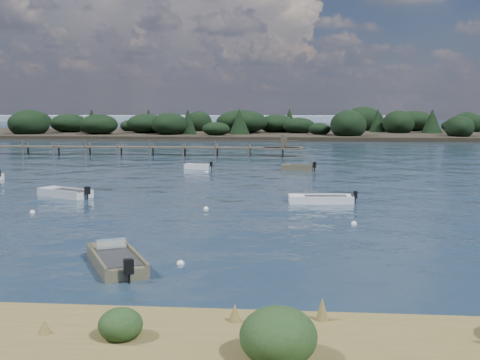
# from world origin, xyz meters

# --- Properties ---
(ground) EXTENTS (400.00, 400.00, 0.00)m
(ground) POSITION_xyz_m (0.00, 60.00, 0.00)
(ground) COLOR #152331
(ground) RESTS_ON ground
(shore_lip) EXTENTS (160.00, 0.60, 0.30)m
(shore_lip) POSITION_xyz_m (0.00, -12.20, 0.00)
(shore_lip) COLOR black
(shore_lip) RESTS_ON ground
(dinghy_near_olive) EXTENTS (3.48, 4.69, 1.16)m
(dinghy_near_olive) POSITION_xyz_m (-1.70, -6.28, 0.15)
(dinghy_near_olive) COLOR brown
(dinghy_near_olive) RESTS_ON ground
(tender_far_grey_b) EXTENTS (3.45, 1.93, 1.16)m
(tender_far_grey_b) POSITION_xyz_m (5.65, 30.36, 0.16)
(tender_far_grey_b) COLOR brown
(tender_far_grey_b) RESTS_ON ground
(tender_far_white) EXTENTS (2.93, 1.47, 0.98)m
(tender_far_white) POSITION_xyz_m (-4.42, 31.02, 0.14)
(tender_far_white) COLOR silver
(tender_far_white) RESTS_ON ground
(dinghy_mid_grey) EXTENTS (4.31, 3.19, 1.10)m
(dinghy_mid_grey) POSITION_xyz_m (-10.69, 11.53, 0.15)
(dinghy_mid_grey) COLOR #B0B5B7
(dinghy_mid_grey) RESTS_ON ground
(dinghy_mid_white_a) EXTENTS (4.51, 1.87, 1.04)m
(dinghy_mid_white_a) POSITION_xyz_m (7.02, 10.38, 0.14)
(dinghy_mid_white_a) COLOR silver
(dinghy_mid_white_a) RESTS_ON ground
(buoy_a) EXTENTS (0.32, 0.32, 0.32)m
(buoy_a) POSITION_xyz_m (0.76, -5.68, 0.00)
(buoy_a) COLOR silver
(buoy_a) RESTS_ON ground
(buoy_b) EXTENTS (0.32, 0.32, 0.32)m
(buoy_b) POSITION_xyz_m (8.48, 3.23, 0.00)
(buoy_b) COLOR silver
(buoy_b) RESTS_ON ground
(buoy_c) EXTENTS (0.32, 0.32, 0.32)m
(buoy_c) POSITION_xyz_m (-10.21, 5.14, 0.00)
(buoy_c) COLOR silver
(buoy_c) RESTS_ON ground
(buoy_e) EXTENTS (0.32, 0.32, 0.32)m
(buoy_e) POSITION_xyz_m (-3.06, 27.98, 0.00)
(buoy_e) COLOR silver
(buoy_e) RESTS_ON ground
(buoy_extra_a) EXTENTS (0.32, 0.32, 0.32)m
(buoy_extra_a) POSITION_xyz_m (-0.09, 7.22, 0.00)
(buoy_extra_a) COLOR silver
(buoy_extra_a) RESTS_ON ground
(jetty) EXTENTS (64.50, 3.20, 3.40)m
(jetty) POSITION_xyz_m (-21.74, 47.99, 0.98)
(jetty) COLOR #4B4237
(jetty) RESTS_ON ground
(far_headland) EXTENTS (190.00, 40.00, 5.80)m
(far_headland) POSITION_xyz_m (25.00, 100.00, 1.96)
(far_headland) COLOR black
(far_headland) RESTS_ON ground
(distant_haze) EXTENTS (280.00, 20.00, 2.40)m
(distant_haze) POSITION_xyz_m (-90.00, 230.00, 0.00)
(distant_haze) COLOR #8898A8
(distant_haze) RESTS_ON ground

